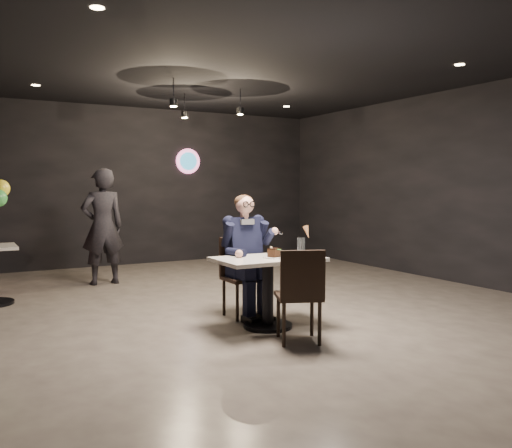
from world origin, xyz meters
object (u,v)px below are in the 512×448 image
chair_near (299,294)px  passerby (103,226)px  main_table (268,292)px  seated_man (244,254)px  chair_far (244,277)px  sundae_glass (301,247)px

chair_near → passerby: size_ratio=0.52×
main_table → seated_man: (0.00, 0.55, 0.34)m
chair_near → seated_man: seated_man is taller
chair_far → passerby: size_ratio=0.52×
chair_far → main_table: bearing=-90.0°
main_table → chair_near: size_ratio=1.20×
main_table → chair_far: size_ratio=1.20×
seated_man → chair_near: bearing=-90.0°
chair_far → sundae_glass: (0.40, -0.58, 0.39)m
sundae_glass → chair_near: bearing=-125.7°
passerby → main_table: bearing=103.0°
seated_man → passerby: size_ratio=0.81×
chair_far → seated_man: 0.26m
chair_far → chair_near: 1.14m
chair_far → passerby: passerby is taller
passerby → chair_near: bearing=100.9°
sundae_glass → passerby: size_ratio=0.11×
passerby → seated_man: bearing=105.7°
sundae_glass → passerby: bearing=110.7°
main_table → passerby: size_ratio=0.62×
chair_far → sundae_glass: size_ratio=4.77×
main_table → sundae_glass: 0.62m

